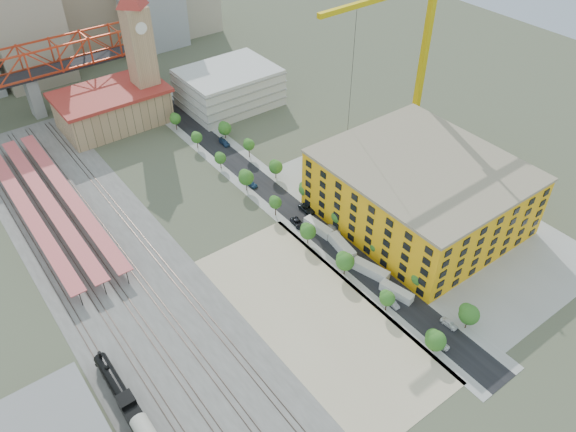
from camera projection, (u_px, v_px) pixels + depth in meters
ground at (255, 239)px, 154.32m from camera, size 400.00×400.00×0.00m
ballast_strip at (106, 258)px, 148.45m from camera, size 36.00×165.00×0.06m
dirt_lot at (316, 316)px, 132.93m from camera, size 28.00×67.00×0.06m
street_asphalt at (271, 192)px, 171.01m from camera, size 12.00×170.00×0.06m
sidewalk_west at (256, 198)px, 168.47m from camera, size 3.00×170.00×0.04m
sidewalk_east at (285, 185)px, 173.57m from camera, size 3.00×170.00×0.04m
construction_pad at (422, 214)px, 162.78m from camera, size 50.00×90.00×0.06m
rail_tracks at (99, 260)px, 147.53m from camera, size 26.56×160.00×0.18m
platform_canopies at (48, 202)px, 160.65m from camera, size 16.00×80.00×4.12m
station_hall at (113, 107)px, 198.57m from camera, size 38.00×24.00×13.10m
clock_tower at (139, 40)px, 189.40m from camera, size 12.00×12.00×52.00m
parking_garage at (229, 87)px, 209.94m from camera, size 34.00×26.00×14.00m
truss_bridge at (25, 67)px, 195.82m from camera, size 94.00×9.60×25.60m
construction_building at (420, 192)px, 155.45m from camera, size 44.60×50.60×18.80m
street_trees at (291, 208)px, 164.84m from camera, size 15.40×124.40×8.00m
skyline at (74, 7)px, 231.49m from camera, size 133.00×46.00×60.00m
distant_hills at (102, 98)px, 386.75m from camera, size 647.00×264.00×227.00m
locomotive at (120, 392)px, 114.51m from camera, size 3.12×24.07×6.02m
tower_crane at (418, 37)px, 165.18m from camera, size 58.90×3.54×62.86m
site_trailer_a at (397, 292)px, 137.38m from camera, size 4.16×8.99×2.38m
site_trailer_b at (371, 270)px, 143.01m from camera, size 5.21×10.26×2.72m
site_trailer_c at (342, 247)px, 149.83m from camera, size 4.18×10.42×2.77m
site_trailer_d at (318, 227)px, 156.12m from camera, size 3.32×9.56×2.57m
car_0 at (441, 343)px, 125.87m from camera, size 2.27×4.53×1.48m
car_1 at (393, 303)px, 135.22m from camera, size 1.60×4.01×1.30m
car_2 at (298, 223)px, 158.50m from camera, size 3.15×5.56×1.47m
car_3 at (251, 184)px, 173.12m from camera, size 2.63×4.85×1.34m
car_4 at (449, 323)px, 130.33m from camera, size 2.00×4.43×1.48m
car_5 at (333, 230)px, 156.10m from camera, size 1.86×4.67×1.51m
car_6 at (307, 209)px, 163.33m from camera, size 2.77×5.69×1.56m
car_7 at (224, 142)px, 191.55m from camera, size 2.29×5.30×1.52m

